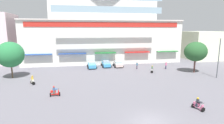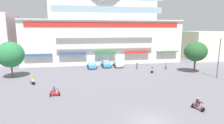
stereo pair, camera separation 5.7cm
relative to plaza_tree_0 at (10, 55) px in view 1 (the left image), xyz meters
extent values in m
plane|color=slate|center=(19.62, -7.55, -4.53)|extent=(128.00, 128.00, 0.00)
cube|color=white|center=(19.62, 15.81, 1.19)|extent=(42.44, 12.73, 11.43)
cube|color=white|center=(19.62, 16.45, 10.40)|extent=(28.26, 11.46, 6.99)
cube|color=red|center=(19.62, 9.39, 5.85)|extent=(39.05, 0.12, 1.18)
cube|color=white|center=(19.62, 9.35, 7.02)|extent=(42.44, 0.70, 0.24)
cube|color=#264993|center=(2.88, 8.90, -1.27)|extent=(6.67, 1.10, 0.20)
cube|color=#244591|center=(11.10, 8.90, -1.27)|extent=(6.73, 1.10, 0.20)
cube|color=#1D7A30|center=(19.37, 8.90, -1.27)|extent=(5.37, 1.10, 0.20)
cube|color=red|center=(27.90, 8.90, -1.27)|extent=(6.68, 1.10, 0.20)
cube|color=#297335|center=(36.53, 8.90, -1.27)|extent=(5.95, 1.10, 0.20)
cube|color=#99B7C6|center=(19.62, 4.32, 9.00)|extent=(24.87, 0.08, 1.40)
cube|color=#E9F1CA|center=(50.55, 14.12, -0.24)|extent=(10.06, 10.91, 8.57)
cylinder|color=brown|center=(0.00, 0.00, -3.13)|extent=(0.27, 0.27, 2.80)
ellipsoid|color=#287740|center=(0.00, 0.00, 0.01)|extent=(4.95, 4.77, 4.84)
cylinder|color=brown|center=(37.13, -2.29, -3.09)|extent=(0.35, 0.35, 2.87)
ellipsoid|color=#27562B|center=(37.13, -2.29, 0.04)|extent=(4.82, 4.24, 4.16)
cube|color=#3F94C6|center=(15.68, 6.40, -3.89)|extent=(1.79, 4.49, 0.74)
cube|color=#9ABCCD|center=(15.68, 6.40, -3.26)|extent=(1.53, 2.25, 0.52)
cylinder|color=black|center=(14.81, 7.80, -4.23)|extent=(0.60, 0.17, 0.60)
cylinder|color=black|center=(16.57, 7.79, -4.23)|extent=(0.60, 0.17, 0.60)
cylinder|color=black|center=(14.79, 5.02, -4.23)|extent=(0.60, 0.17, 0.60)
cylinder|color=black|center=(16.55, 5.01, -4.23)|extent=(0.60, 0.17, 0.60)
cube|color=#3F94CF|center=(19.26, 7.13, -3.90)|extent=(1.74, 4.41, 0.71)
cube|color=#9CAEC3|center=(19.26, 7.13, -3.27)|extent=(1.50, 2.21, 0.55)
cylinder|color=black|center=(18.38, 8.50, -4.23)|extent=(0.60, 0.17, 0.60)
cylinder|color=black|center=(20.13, 8.50, -4.23)|extent=(0.60, 0.17, 0.60)
cylinder|color=black|center=(18.39, 5.77, -4.23)|extent=(0.60, 0.17, 0.60)
cylinder|color=black|center=(20.13, 5.77, -4.23)|extent=(0.60, 0.17, 0.60)
cube|color=beige|center=(22.19, 6.44, -3.92)|extent=(1.93, 3.97, 0.67)
cube|color=#9BB9BC|center=(22.19, 6.44, -3.34)|extent=(1.62, 2.01, 0.49)
cylinder|color=black|center=(21.31, 7.69, -4.23)|extent=(0.60, 0.18, 0.60)
cylinder|color=black|center=(23.13, 7.64, -4.23)|extent=(0.60, 0.18, 0.60)
cylinder|color=black|center=(21.24, 5.25, -4.23)|extent=(0.60, 0.18, 0.60)
cylinder|color=black|center=(23.07, 5.20, -4.23)|extent=(0.60, 0.18, 0.60)
cylinder|color=black|center=(27.89, -1.27, -4.27)|extent=(0.53, 0.34, 0.52)
cylinder|color=black|center=(28.40, -0.14, -4.27)|extent=(0.53, 0.34, 0.52)
cube|color=silver|center=(28.14, -0.71, -4.21)|extent=(0.70, 1.11, 0.10)
cube|color=silver|center=(28.23, -0.50, -3.81)|extent=(0.56, 0.76, 0.28)
cube|color=silver|center=(27.94, -1.16, -4.02)|extent=(0.35, 0.26, 0.70)
cylinder|color=black|center=(27.93, -1.18, -3.47)|extent=(0.49, 0.25, 0.04)
cube|color=#424B40|center=(28.19, -0.59, -3.93)|extent=(0.41, 0.39, 0.36)
cylinder|color=#4C6E4D|center=(28.19, -0.59, -3.49)|extent=(0.42, 0.42, 0.51)
sphere|color=gold|center=(28.19, -0.59, -3.12)|extent=(0.25, 0.25, 0.25)
cube|color=#4C6E4D|center=(28.08, -0.84, -3.46)|extent=(0.49, 0.54, 0.10)
cylinder|color=black|center=(26.38, -19.45, -4.27)|extent=(0.54, 0.29, 0.52)
cylinder|color=black|center=(25.98, -18.21, -4.27)|extent=(0.54, 0.29, 0.52)
cube|color=#DE678E|center=(26.18, -18.83, -4.21)|extent=(0.61, 1.18, 0.10)
cube|color=#DE678E|center=(26.11, -18.61, -3.88)|extent=(0.51, 0.78, 0.28)
cube|color=#DE678E|center=(26.34, -19.32, -4.07)|extent=(0.35, 0.23, 0.64)
cylinder|color=black|center=(26.35, -19.35, -3.54)|extent=(0.51, 0.19, 0.04)
cube|color=#27333F|center=(26.14, -18.70, -4.00)|extent=(0.39, 0.36, 0.36)
cylinder|color=#2B2F35|center=(26.14, -18.70, -3.56)|extent=(0.40, 0.40, 0.52)
sphere|color=gold|center=(26.14, -18.70, -3.19)|extent=(0.25, 0.25, 0.25)
cube|color=#2B2F35|center=(26.23, -18.98, -3.53)|extent=(0.46, 0.52, 0.10)
cylinder|color=black|center=(4.52, -4.43, -4.27)|extent=(0.53, 0.37, 0.52)
cylinder|color=black|center=(5.07, -5.45, -4.27)|extent=(0.53, 0.37, 0.52)
cube|color=silver|center=(4.80, -4.94, -4.21)|extent=(0.73, 1.03, 0.10)
cube|color=silver|center=(4.90, -5.12, -3.83)|extent=(0.57, 0.72, 0.28)
cube|color=silver|center=(4.57, -4.53, -4.03)|extent=(0.35, 0.28, 0.69)
cylinder|color=black|center=(4.56, -4.51, -3.49)|extent=(0.47, 0.28, 0.04)
cube|color=slate|center=(4.85, -5.04, -3.95)|extent=(0.41, 0.40, 0.36)
cylinder|color=gold|center=(4.85, -5.04, -3.49)|extent=(0.43, 0.43, 0.54)
sphere|color=gold|center=(4.85, -5.04, -3.11)|extent=(0.25, 0.25, 0.25)
cube|color=gold|center=(4.73, -4.81, -3.47)|extent=(0.51, 0.55, 0.10)
cylinder|color=black|center=(9.89, -11.39, -4.27)|extent=(0.16, 0.53, 0.52)
cylinder|color=black|center=(8.66, -11.44, -4.27)|extent=(0.16, 0.53, 0.52)
cube|color=red|center=(9.28, -11.41, -4.21)|extent=(1.09, 0.32, 0.10)
cube|color=red|center=(9.06, -11.42, -3.82)|extent=(0.70, 0.33, 0.28)
cube|color=red|center=(9.77, -11.39, -4.03)|extent=(0.15, 0.33, 0.69)
cylinder|color=black|center=(9.79, -11.39, -3.48)|extent=(0.06, 0.52, 0.04)
cube|color=#4C4C44|center=(9.15, -11.42, -3.94)|extent=(0.29, 0.33, 0.36)
cylinder|color=#3F5C8A|center=(9.15, -11.42, -3.52)|extent=(0.33, 0.33, 0.49)
sphere|color=red|center=(9.15, -11.42, -3.16)|extent=(0.25, 0.25, 0.25)
cube|color=#3F5C8A|center=(9.42, -11.41, -3.49)|extent=(0.45, 0.36, 0.10)
cylinder|color=#242243|center=(32.72, 1.95, -4.08)|extent=(0.28, 0.28, 0.89)
cylinder|color=pink|center=(32.72, 1.95, -3.33)|extent=(0.45, 0.45, 0.63)
sphere|color=tan|center=(32.72, 1.95, -2.90)|extent=(0.22, 0.22, 0.22)
cylinder|color=#25162C|center=(26.01, 3.18, -4.07)|extent=(0.25, 0.25, 0.90)
cylinder|color=#2B658A|center=(26.01, 3.18, -3.33)|extent=(0.40, 0.40, 0.58)
sphere|color=#DAA884|center=(26.01, 3.18, -2.94)|extent=(0.20, 0.20, 0.20)
cylinder|color=#474C51|center=(38.61, -7.09, -0.81)|extent=(0.16, 0.16, 7.44)
ellipsoid|color=silver|center=(38.61, -7.09, 3.09)|extent=(0.40, 0.40, 0.28)
camera|label=1|loc=(12.84, -36.12, 4.66)|focal=28.62mm
camera|label=2|loc=(12.89, -36.13, 4.66)|focal=28.62mm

